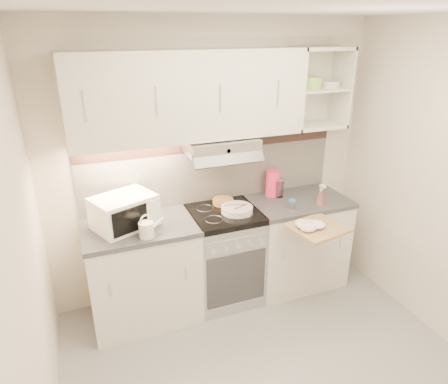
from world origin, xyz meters
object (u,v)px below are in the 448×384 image
(watering_can, at_px, (147,229))
(glass_jar, at_px, (279,187))
(electric_range, at_px, (224,255))
(spray_bottle, at_px, (320,196))
(pink_pitcher, at_px, (273,183))
(cutting_board, at_px, (317,228))
(plate_stack, at_px, (237,209))
(microwave, at_px, (124,212))

(watering_can, relative_size, glass_jar, 1.17)
(electric_range, xyz_separation_m, spray_bottle, (0.88, -0.17, 0.53))
(pink_pitcher, distance_m, cutting_board, 0.71)
(pink_pitcher, bearing_deg, plate_stack, -152.81)
(plate_stack, bearing_deg, watering_can, -168.78)
(electric_range, distance_m, pink_pitcher, 0.82)
(spray_bottle, distance_m, cutting_board, 0.45)
(watering_can, bearing_deg, pink_pitcher, -4.51)
(pink_pitcher, bearing_deg, cutting_board, -83.18)
(electric_range, height_order, watering_can, watering_can)
(electric_range, relative_size, spray_bottle, 4.29)
(pink_pitcher, xyz_separation_m, spray_bottle, (0.32, -0.34, -0.05))
(plate_stack, xyz_separation_m, cutting_board, (0.52, -0.47, -0.05))
(plate_stack, distance_m, glass_jar, 0.54)
(spray_bottle, bearing_deg, microwave, 177.16)
(watering_can, bearing_deg, electric_range, -4.56)
(glass_jar, xyz_separation_m, cutting_board, (0.02, -0.65, -0.12))
(pink_pitcher, relative_size, spray_bottle, 1.23)
(microwave, bearing_deg, spray_bottle, -29.21)
(glass_jar, relative_size, cutting_board, 0.44)
(cutting_board, bearing_deg, plate_stack, 127.34)
(microwave, height_order, plate_stack, microwave)
(microwave, height_order, watering_can, microwave)
(electric_range, distance_m, plate_stack, 0.49)
(electric_range, distance_m, glass_jar, 0.82)
(plate_stack, distance_m, cutting_board, 0.70)
(microwave, distance_m, cutting_board, 1.58)
(microwave, bearing_deg, pink_pitcher, -17.02)
(electric_range, bearing_deg, glass_jar, 11.82)
(watering_can, xyz_separation_m, glass_jar, (1.32, 0.34, 0.03))
(pink_pitcher, xyz_separation_m, cutting_board, (0.06, -0.69, -0.16))
(electric_range, height_order, pink_pitcher, pink_pitcher)
(watering_can, bearing_deg, plate_stack, -9.99)
(electric_range, bearing_deg, watering_can, -163.35)
(plate_stack, bearing_deg, glass_jar, 19.55)
(watering_can, height_order, spray_bottle, spray_bottle)
(spray_bottle, bearing_deg, glass_jar, 136.15)
(cutting_board, bearing_deg, microwave, 148.95)
(pink_pitcher, relative_size, cutting_board, 0.60)
(spray_bottle, bearing_deg, pink_pitcher, 136.76)
(glass_jar, distance_m, cutting_board, 0.66)
(glass_jar, distance_m, spray_bottle, 0.40)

